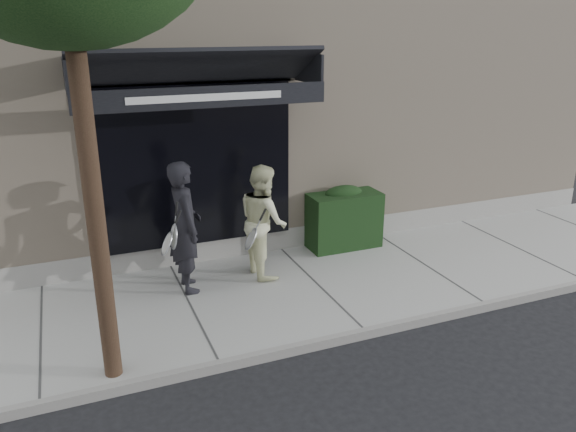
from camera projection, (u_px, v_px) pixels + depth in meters
name	position (u px, v px, depth m)	size (l,w,h in m)	color
ground	(316.00, 289.00, 8.86)	(80.00, 80.00, 0.00)	black
sidewalk	(316.00, 286.00, 8.84)	(20.00, 3.00, 0.12)	#A3A39E
curb	(365.00, 333.00, 7.48)	(20.00, 0.10, 0.14)	gray
building_facade	(223.00, 83.00, 12.30)	(14.30, 8.04, 5.64)	beige
hedge	(343.00, 217.00, 10.13)	(1.30, 0.70, 1.14)	black
pedestrian_front	(185.00, 227.00, 8.31)	(0.67, 0.81, 2.00)	black
pedestrian_back	(263.00, 221.00, 8.88)	(0.77, 0.92, 1.81)	beige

